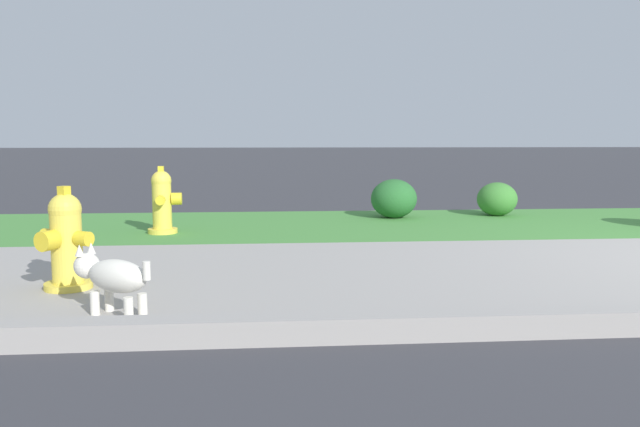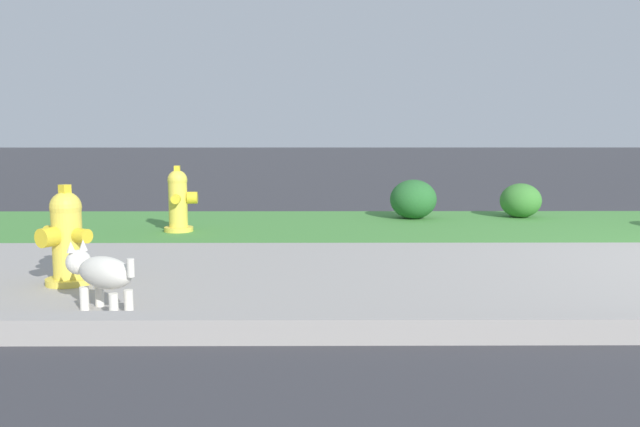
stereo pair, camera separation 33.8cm
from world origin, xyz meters
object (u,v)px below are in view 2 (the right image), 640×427
(small_white_dog, at_px, (100,273))
(shrub_bush_mid_verge, at_px, (521,201))
(fire_hydrant_near_corner, at_px, (179,201))
(shrub_bush_near_lamp, at_px, (413,199))
(fire_hydrant_across_street, at_px, (66,238))

(small_white_dog, height_order, shrub_bush_mid_verge, shrub_bush_mid_verge)
(fire_hydrant_near_corner, height_order, shrub_bush_near_lamp, fire_hydrant_near_corner)
(fire_hydrant_near_corner, relative_size, shrub_bush_near_lamp, 1.23)
(fire_hydrant_across_street, height_order, shrub_bush_mid_verge, fire_hydrant_across_street)
(shrub_bush_mid_verge, distance_m, shrub_bush_near_lamp, 1.29)
(shrub_bush_mid_verge, relative_size, shrub_bush_near_lamp, 0.89)
(fire_hydrant_near_corner, bearing_deg, fire_hydrant_across_street, -9.26)
(fire_hydrant_across_street, bearing_deg, shrub_bush_near_lamp, -101.24)
(fire_hydrant_across_street, height_order, small_white_dog, fire_hydrant_across_street)
(shrub_bush_mid_verge, bearing_deg, shrub_bush_near_lamp, -175.34)
(fire_hydrant_near_corner, xyz_separation_m, shrub_bush_near_lamp, (2.51, 1.00, -0.09))
(fire_hydrant_across_street, relative_size, shrub_bush_mid_verge, 1.35)
(fire_hydrant_across_street, bearing_deg, small_white_dog, 152.60)
(small_white_dog, distance_m, shrub_bush_mid_verge, 5.39)
(fire_hydrant_across_street, distance_m, shrub_bush_near_lamp, 4.28)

